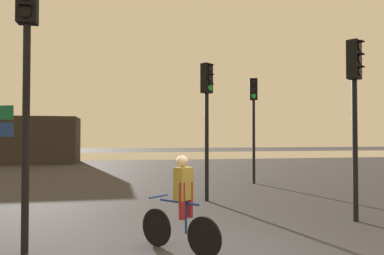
{
  "coord_description": "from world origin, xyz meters",
  "views": [
    {
      "loc": [
        -1.72,
        -5.62,
        1.92
      ],
      "look_at": [
        0.5,
        5.0,
        2.2
      ],
      "focal_mm": 35.0,
      "sensor_mm": 36.0,
      "label": 1
    }
  ],
  "objects_px": {
    "traffic_light_center": "(207,105)",
    "traffic_light_far_right": "(254,110)",
    "cyclist": "(182,203)",
    "traffic_light_near_right": "(355,94)",
    "traffic_light_near_left": "(27,57)"
  },
  "relations": [
    {
      "from": "traffic_light_far_right",
      "to": "traffic_light_near_left",
      "type": "relative_size",
      "value": 0.93
    },
    {
      "from": "traffic_light_far_right",
      "to": "cyclist",
      "type": "height_order",
      "value": "traffic_light_far_right"
    },
    {
      "from": "traffic_light_far_right",
      "to": "traffic_light_near_right",
      "type": "xyz_separation_m",
      "value": [
        -0.27,
        -7.05,
        -0.14
      ]
    },
    {
      "from": "traffic_light_far_right",
      "to": "traffic_light_near_left",
      "type": "bearing_deg",
      "value": 66.49
    },
    {
      "from": "traffic_light_center",
      "to": "cyclist",
      "type": "distance_m",
      "value": 5.49
    },
    {
      "from": "traffic_light_near_right",
      "to": "traffic_light_center",
      "type": "relative_size",
      "value": 1.0
    },
    {
      "from": "traffic_light_near_left",
      "to": "traffic_light_center",
      "type": "bearing_deg",
      "value": -132.39
    },
    {
      "from": "traffic_light_near_right",
      "to": "cyclist",
      "type": "relative_size",
      "value": 2.57
    },
    {
      "from": "traffic_light_far_right",
      "to": "traffic_light_center",
      "type": "distance_m",
      "value": 4.75
    },
    {
      "from": "traffic_light_center",
      "to": "cyclist",
      "type": "xyz_separation_m",
      "value": [
        -1.64,
        -4.81,
        -2.08
      ]
    },
    {
      "from": "traffic_light_near_left",
      "to": "cyclist",
      "type": "distance_m",
      "value": 3.56
    },
    {
      "from": "traffic_light_near_right",
      "to": "traffic_light_center",
      "type": "xyz_separation_m",
      "value": [
        -2.67,
        3.33,
        -0.0
      ]
    },
    {
      "from": "traffic_light_center",
      "to": "traffic_light_far_right",
      "type": "bearing_deg",
      "value": -164.81
    },
    {
      "from": "traffic_light_near_left",
      "to": "cyclist",
      "type": "relative_size",
      "value": 2.91
    },
    {
      "from": "traffic_light_near_left",
      "to": "traffic_light_near_right",
      "type": "bearing_deg",
      "value": -170.07
    }
  ]
}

